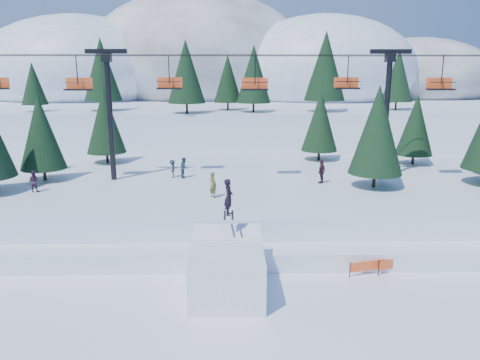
{
  "coord_description": "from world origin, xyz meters",
  "views": [
    {
      "loc": [
        0.51,
        -19.34,
        11.11
      ],
      "look_at": [
        1.04,
        6.0,
        5.2
      ],
      "focal_mm": 35.0,
      "sensor_mm": 36.0,
      "label": 1
    }
  ],
  "objects_px": {
    "banner_near": "(372,265)",
    "banner_far": "(399,263)",
    "chairlift": "(239,94)",
    "jump_kicker": "(227,269)"
  },
  "relations": [
    {
      "from": "jump_kicker",
      "to": "banner_near",
      "type": "height_order",
      "value": "jump_kicker"
    },
    {
      "from": "chairlift",
      "to": "banner_near",
      "type": "distance_m",
      "value": 17.43
    },
    {
      "from": "chairlift",
      "to": "banner_far",
      "type": "distance_m",
      "value": 17.91
    },
    {
      "from": "banner_far",
      "to": "jump_kicker",
      "type": "bearing_deg",
      "value": -165.42
    },
    {
      "from": "chairlift",
      "to": "banner_far",
      "type": "height_order",
      "value": "chairlift"
    },
    {
      "from": "banner_far",
      "to": "banner_near",
      "type": "bearing_deg",
      "value": -167.77
    },
    {
      "from": "jump_kicker",
      "to": "banner_far",
      "type": "bearing_deg",
      "value": 14.58
    },
    {
      "from": "banner_near",
      "to": "banner_far",
      "type": "xyz_separation_m",
      "value": [
        1.62,
        0.35,
        0.0
      ]
    },
    {
      "from": "jump_kicker",
      "to": "banner_near",
      "type": "distance_m",
      "value": 8.44
    },
    {
      "from": "banner_near",
      "to": "banner_far",
      "type": "relative_size",
      "value": 1.03
    }
  ]
}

